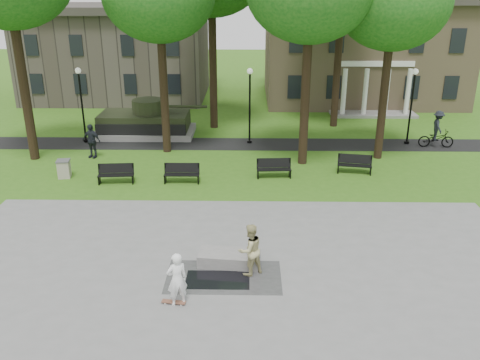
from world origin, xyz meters
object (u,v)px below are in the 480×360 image
(concrete_block, at_px, (229,258))
(trash_bin, at_px, (64,169))
(park_bench_0, at_px, (116,173))
(cyclist, at_px, (437,133))
(friend_watching, at_px, (250,250))
(skateboarder, at_px, (177,279))

(concrete_block, bearing_deg, trash_bin, 136.10)
(park_bench_0, bearing_deg, trash_bin, 161.73)
(cyclist, distance_m, trash_bin, 22.00)
(cyclist, distance_m, park_bench_0, 19.40)
(cyclist, bearing_deg, friend_watching, 146.17)
(concrete_block, height_order, trash_bin, trash_bin)
(friend_watching, distance_m, park_bench_0, 10.97)
(concrete_block, distance_m, skateboarder, 3.03)
(park_bench_0, bearing_deg, concrete_block, -57.29)
(skateboarder, height_order, friend_watching, friend_watching)
(friend_watching, bearing_deg, cyclist, -161.06)
(concrete_block, distance_m, trash_bin, 12.46)
(cyclist, bearing_deg, park_bench_0, 112.89)
(concrete_block, height_order, friend_watching, friend_watching)
(skateboarder, bearing_deg, trash_bin, -82.20)
(park_bench_0, bearing_deg, skateboarder, -71.26)
(friend_watching, height_order, cyclist, cyclist)
(cyclist, bearing_deg, skateboarder, 144.40)
(skateboarder, xyz_separation_m, trash_bin, (-7.44, 11.16, -0.45))
(friend_watching, distance_m, cyclist, 18.83)
(skateboarder, bearing_deg, friend_watching, -166.80)
(skateboarder, distance_m, cyclist, 21.72)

